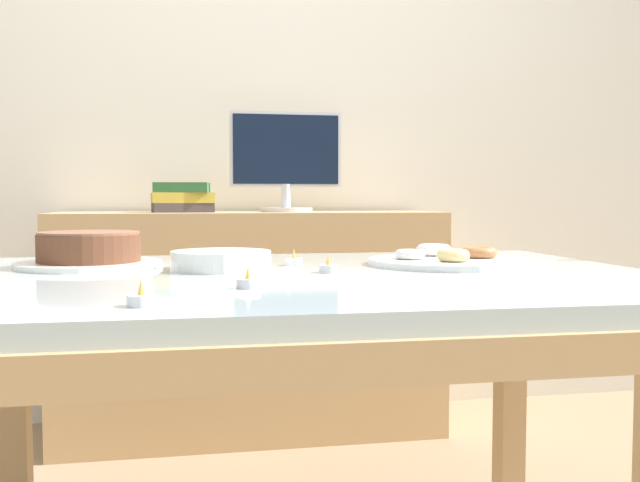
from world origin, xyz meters
TOP-DOWN VIEW (x-y plane):
  - wall_back at (0.00, 1.58)m, footprint 8.00×0.10m
  - dining_table at (0.00, 0.00)m, footprint 1.46×1.05m
  - sideboard at (0.00, 1.28)m, footprint 1.43×0.44m
  - computer_monitor at (0.14, 1.28)m, footprint 0.42×0.20m
  - book_stack at (-0.25, 1.28)m, footprint 0.23×0.17m
  - cake_chocolate_round at (-0.45, 0.21)m, footprint 0.31×0.31m
  - pastry_platter at (0.34, 0.12)m, footprint 0.36×0.36m
  - plate_stack at (-0.17, 0.10)m, footprint 0.21×0.21m
  - tealight_centre at (-0.30, -0.40)m, footprint 0.04×0.04m
  - tealight_near_front at (0.05, 0.00)m, footprint 0.04×0.04m
  - tealight_right_edge at (-0.14, -0.22)m, footprint 0.04×0.04m
  - tealight_near_cakes at (-0.00, 0.17)m, footprint 0.04×0.04m

SIDE VIEW (x-z plane):
  - sideboard at x=0.00m, z-range 0.00..0.84m
  - dining_table at x=0.00m, z-range 0.28..1.02m
  - tealight_centre at x=-0.30m, z-range 0.73..0.77m
  - tealight_near_front at x=0.05m, z-range 0.73..0.77m
  - tealight_right_edge at x=-0.14m, z-range 0.73..0.77m
  - tealight_near_cakes at x=0.00m, z-range 0.73..0.77m
  - pastry_platter at x=0.34m, z-range 0.73..0.77m
  - plate_stack at x=-0.17m, z-range 0.74..0.78m
  - cake_chocolate_round at x=-0.45m, z-range 0.74..0.81m
  - book_stack at x=-0.25m, z-range 0.84..0.95m
  - computer_monitor at x=0.14m, z-range 0.84..1.22m
  - wall_back at x=0.00m, z-range 0.00..2.60m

